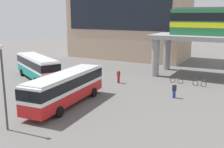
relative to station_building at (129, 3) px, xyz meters
name	(u,v)px	position (x,y,z in m)	size (l,w,h in m)	color
ground_plane	(116,81)	(7.66, -19.83, -11.00)	(120.00, 120.00, 0.00)	#605E5B
station_building	(129,3)	(0.00, 0.00, 0.00)	(23.59, 10.88, 21.99)	tan
bus_main	(66,86)	(7.95, -30.79, -9.01)	(3.58, 11.23, 3.22)	red
bus_secondary	(37,65)	(-2.37, -24.12, -9.01)	(10.94, 7.44, 3.22)	teal
bicycle_silver	(199,83)	(18.05, -16.98, -10.64)	(1.78, 0.32, 1.04)	black
bicycle_brown	(177,80)	(15.09, -16.85, -10.64)	(1.79, 0.13, 1.04)	black
pedestrian_walking_across	(174,91)	(16.65, -23.29, -10.24)	(0.42, 0.32, 1.62)	navy
pedestrian_by_bike_rack	(119,77)	(8.39, -20.47, -10.16)	(0.47, 0.40, 1.78)	maroon
lamp_post	(3,81)	(7.65, -37.77, -7.09)	(0.36, 0.36, 6.68)	#3F3F44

